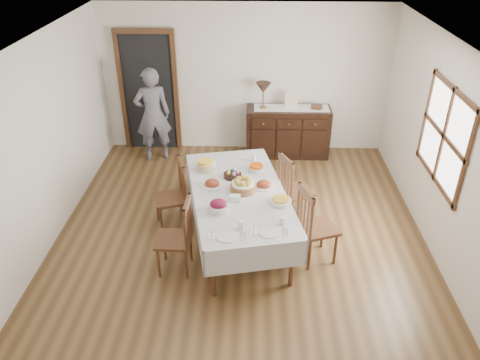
{
  "coord_description": "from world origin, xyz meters",
  "views": [
    {
      "loc": [
        0.15,
        -4.95,
        3.88
      ],
      "look_at": [
        0.0,
        0.1,
        0.95
      ],
      "focal_mm": 35.0,
      "sensor_mm": 36.0,
      "label": 1
    }
  ],
  "objects_px": {
    "chair_right_far": "(293,188)",
    "person": "(152,112)",
    "dining_table": "(239,197)",
    "sideboard": "(288,132)",
    "chair_left_near": "(178,236)",
    "chair_right_near": "(314,225)",
    "chair_left_far": "(174,194)",
    "table_lamp": "(263,89)"
  },
  "relations": [
    {
      "from": "chair_right_far",
      "to": "person",
      "type": "xyz_separation_m",
      "value": [
        -2.3,
        1.84,
        0.37
      ]
    },
    {
      "from": "dining_table",
      "to": "sideboard",
      "type": "bearing_deg",
      "value": 61.46
    },
    {
      "from": "chair_left_near",
      "to": "chair_right_near",
      "type": "xyz_separation_m",
      "value": [
        1.65,
        0.25,
        0.03
      ]
    },
    {
      "from": "dining_table",
      "to": "chair_left_far",
      "type": "distance_m",
      "value": 0.99
    },
    {
      "from": "dining_table",
      "to": "sideboard",
      "type": "xyz_separation_m",
      "value": [
        0.79,
        2.61,
        -0.25
      ]
    },
    {
      "from": "chair_left_near",
      "to": "sideboard",
      "type": "distance_m",
      "value": 3.54
    },
    {
      "from": "chair_left_far",
      "to": "person",
      "type": "bearing_deg",
      "value": 178.86
    },
    {
      "from": "table_lamp",
      "to": "chair_right_near",
      "type": "bearing_deg",
      "value": -78.45
    },
    {
      "from": "chair_left_far",
      "to": "table_lamp",
      "type": "bearing_deg",
      "value": 132.51
    },
    {
      "from": "chair_left_near",
      "to": "person",
      "type": "bearing_deg",
      "value": -161.94
    },
    {
      "from": "chair_right_near",
      "to": "chair_right_far",
      "type": "xyz_separation_m",
      "value": [
        -0.19,
        0.89,
        -0.02
      ]
    },
    {
      "from": "sideboard",
      "to": "table_lamp",
      "type": "bearing_deg",
      "value": -179.83
    },
    {
      "from": "sideboard",
      "to": "person",
      "type": "bearing_deg",
      "value": -174.59
    },
    {
      "from": "chair_left_far",
      "to": "person",
      "type": "xyz_separation_m",
      "value": [
        -0.65,
        2.04,
        0.38
      ]
    },
    {
      "from": "sideboard",
      "to": "chair_left_far",
      "type": "bearing_deg",
      "value": -126.78
    },
    {
      "from": "chair_right_near",
      "to": "table_lamp",
      "type": "distance_m",
      "value": 3.1
    },
    {
      "from": "chair_right_near",
      "to": "chair_right_far",
      "type": "height_order",
      "value": "chair_right_near"
    },
    {
      "from": "chair_left_near",
      "to": "chair_left_far",
      "type": "distance_m",
      "value": 0.96
    },
    {
      "from": "chair_right_near",
      "to": "chair_right_far",
      "type": "distance_m",
      "value": 0.91
    },
    {
      "from": "person",
      "to": "chair_left_near",
      "type": "bearing_deg",
      "value": 88.47
    },
    {
      "from": "dining_table",
      "to": "chair_right_far",
      "type": "xyz_separation_m",
      "value": [
        0.75,
        0.55,
        -0.18
      ]
    },
    {
      "from": "chair_right_near",
      "to": "person",
      "type": "distance_m",
      "value": 3.72
    },
    {
      "from": "chair_right_near",
      "to": "table_lamp",
      "type": "xyz_separation_m",
      "value": [
        -0.6,
        2.96,
        0.71
      ]
    },
    {
      "from": "chair_right_far",
      "to": "table_lamp",
      "type": "bearing_deg",
      "value": -13.4
    },
    {
      "from": "chair_left_far",
      "to": "table_lamp",
      "type": "xyz_separation_m",
      "value": [
        1.24,
        2.26,
        0.74
      ]
    },
    {
      "from": "dining_table",
      "to": "chair_right_near",
      "type": "relative_size",
      "value": 2.35
    },
    {
      "from": "chair_left_far",
      "to": "chair_right_near",
      "type": "relative_size",
      "value": 0.94
    },
    {
      "from": "dining_table",
      "to": "sideboard",
      "type": "height_order",
      "value": "sideboard"
    },
    {
      "from": "chair_left_far",
      "to": "person",
      "type": "distance_m",
      "value": 2.18
    },
    {
      "from": "chair_left_near",
      "to": "chair_right_near",
      "type": "height_order",
      "value": "chair_right_near"
    },
    {
      "from": "chair_left_near",
      "to": "dining_table",
      "type": "bearing_deg",
      "value": 132.19
    },
    {
      "from": "dining_table",
      "to": "chair_right_far",
      "type": "distance_m",
      "value": 0.95
    },
    {
      "from": "chair_left_near",
      "to": "chair_right_far",
      "type": "bearing_deg",
      "value": 130.34
    },
    {
      "from": "dining_table",
      "to": "chair_left_near",
      "type": "distance_m",
      "value": 0.94
    },
    {
      "from": "chair_left_far",
      "to": "sideboard",
      "type": "distance_m",
      "value": 2.83
    },
    {
      "from": "chair_left_near",
      "to": "chair_right_near",
      "type": "bearing_deg",
      "value": 100.83
    },
    {
      "from": "chair_left_far",
      "to": "sideboard",
      "type": "xyz_separation_m",
      "value": [
        1.69,
        2.26,
        -0.06
      ]
    },
    {
      "from": "chair_left_near",
      "to": "person",
      "type": "height_order",
      "value": "person"
    },
    {
      "from": "chair_right_near",
      "to": "sideboard",
      "type": "xyz_separation_m",
      "value": [
        -0.15,
        2.96,
        -0.09
      ]
    },
    {
      "from": "chair_left_near",
      "to": "table_lamp",
      "type": "xyz_separation_m",
      "value": [
        1.04,
        3.21,
        0.73
      ]
    },
    {
      "from": "chair_left_near",
      "to": "person",
      "type": "distance_m",
      "value": 3.13
    },
    {
      "from": "chair_left_near",
      "to": "chair_left_far",
      "type": "xyz_separation_m",
      "value": [
        -0.2,
        0.94,
        -0.0
      ]
    }
  ]
}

